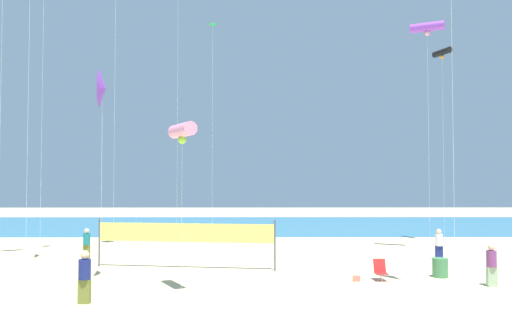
{
  "coord_description": "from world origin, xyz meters",
  "views": [
    {
      "loc": [
        0.88,
        -16.73,
        4.35
      ],
      "look_at": [
        1.03,
        7.78,
        5.25
      ],
      "focal_mm": 35.84,
      "sensor_mm": 36.0,
      "label": 1
    }
  ],
  "objects_px": {
    "beachgoer_teal_shirt": "(87,242)",
    "kite_violet_delta": "(103,89)",
    "folding_beach_chair": "(380,269)",
    "kite_black_tube": "(442,53)",
    "kite_violet_tube": "(427,28)",
    "trash_barrel": "(440,268)",
    "kite_pink_tube": "(182,131)",
    "beachgoer_navy_shirt": "(85,275)",
    "beachgoer_plum_shirt": "(492,263)",
    "beachgoer_white_shirt": "(439,243)",
    "beach_handbag": "(357,278)",
    "kite_green_diamond": "(213,35)",
    "volleyball_net": "(185,234)"
  },
  "relations": [
    {
      "from": "beachgoer_white_shirt",
      "to": "kite_green_diamond",
      "type": "xyz_separation_m",
      "value": [
        -12.88,
        9.07,
        13.82
      ]
    },
    {
      "from": "beachgoer_white_shirt",
      "to": "beach_handbag",
      "type": "relative_size",
      "value": 5.39
    },
    {
      "from": "beachgoer_white_shirt",
      "to": "kite_violet_tube",
      "type": "bearing_deg",
      "value": 5.63
    },
    {
      "from": "beachgoer_navy_shirt",
      "to": "kite_green_diamond",
      "type": "height_order",
      "value": "kite_green_diamond"
    },
    {
      "from": "beachgoer_plum_shirt",
      "to": "beachgoer_teal_shirt",
      "type": "relative_size",
      "value": 1.06
    },
    {
      "from": "beachgoer_plum_shirt",
      "to": "trash_barrel",
      "type": "distance_m",
      "value": 2.43
    },
    {
      "from": "volleyball_net",
      "to": "beach_handbag",
      "type": "relative_size",
      "value": 28.5
    },
    {
      "from": "volleyball_net",
      "to": "kite_green_diamond",
      "type": "bearing_deg",
      "value": 88.12
    },
    {
      "from": "kite_black_tube",
      "to": "kite_pink_tube",
      "type": "bearing_deg",
      "value": -136.14
    },
    {
      "from": "trash_barrel",
      "to": "kite_pink_tube",
      "type": "xyz_separation_m",
      "value": [
        -10.97,
        -3.29,
        5.75
      ]
    },
    {
      "from": "beachgoer_teal_shirt",
      "to": "kite_violet_delta",
      "type": "distance_m",
      "value": 10.35
    },
    {
      "from": "beachgoer_plum_shirt",
      "to": "kite_green_diamond",
      "type": "bearing_deg",
      "value": -90.03
    },
    {
      "from": "kite_violet_delta",
      "to": "kite_green_diamond",
      "type": "height_order",
      "value": "kite_green_diamond"
    },
    {
      "from": "kite_black_tube",
      "to": "kite_violet_delta",
      "type": "xyz_separation_m",
      "value": [
        -19.15,
        -13.03,
        -4.76
      ]
    },
    {
      "from": "kite_violet_delta",
      "to": "kite_violet_tube",
      "type": "distance_m",
      "value": 19.48
    },
    {
      "from": "kite_black_tube",
      "to": "kite_violet_delta",
      "type": "relative_size",
      "value": 1.48
    },
    {
      "from": "beachgoer_navy_shirt",
      "to": "kite_violet_delta",
      "type": "xyz_separation_m",
      "value": [
        -0.43,
        3.3,
        7.13
      ]
    },
    {
      "from": "kite_violet_delta",
      "to": "kite_pink_tube",
      "type": "bearing_deg",
      "value": -27.88
    },
    {
      "from": "volleyball_net",
      "to": "kite_green_diamond",
      "type": "relative_size",
      "value": 0.56
    },
    {
      "from": "folding_beach_chair",
      "to": "trash_barrel",
      "type": "relative_size",
      "value": 1.06
    },
    {
      "from": "beachgoer_navy_shirt",
      "to": "kite_pink_tube",
      "type": "xyz_separation_m",
      "value": [
        3.18,
        1.39,
        5.18
      ]
    },
    {
      "from": "kite_violet_tube",
      "to": "kite_black_tube",
      "type": "bearing_deg",
      "value": 60.17
    },
    {
      "from": "volleyball_net",
      "to": "folding_beach_chair",
      "type": "bearing_deg",
      "value": -18.53
    },
    {
      "from": "beachgoer_navy_shirt",
      "to": "trash_barrel",
      "type": "relative_size",
      "value": 2.2
    },
    {
      "from": "trash_barrel",
      "to": "kite_green_diamond",
      "type": "xyz_separation_m",
      "value": [
        -11.19,
        13.83,
        14.28
      ]
    },
    {
      "from": "beachgoer_white_shirt",
      "to": "kite_black_tube",
      "type": "relative_size",
      "value": 0.13
    },
    {
      "from": "beachgoer_white_shirt",
      "to": "kite_pink_tube",
      "type": "relative_size",
      "value": 0.26
    },
    {
      "from": "kite_violet_tube",
      "to": "beachgoer_white_shirt",
      "type": "bearing_deg",
      "value": -98.72
    },
    {
      "from": "beachgoer_white_shirt",
      "to": "kite_violet_tube",
      "type": "xyz_separation_m",
      "value": [
        0.39,
        2.52,
        12.43
      ]
    },
    {
      "from": "beachgoer_navy_shirt",
      "to": "volleyball_net",
      "type": "distance_m",
      "value": 7.43
    },
    {
      "from": "kite_violet_tube",
      "to": "kite_pink_tube",
      "type": "bearing_deg",
      "value": -140.96
    },
    {
      "from": "folding_beach_chair",
      "to": "beach_handbag",
      "type": "relative_size",
      "value": 2.89
    },
    {
      "from": "folding_beach_chair",
      "to": "trash_barrel",
      "type": "distance_m",
      "value": 2.9
    },
    {
      "from": "kite_green_diamond",
      "to": "kite_pink_tube",
      "type": "height_order",
      "value": "kite_green_diamond"
    },
    {
      "from": "beachgoer_navy_shirt",
      "to": "trash_barrel",
      "type": "height_order",
      "value": "beachgoer_navy_shirt"
    },
    {
      "from": "beachgoer_navy_shirt",
      "to": "kite_violet_tube",
      "type": "relative_size",
      "value": 0.14
    },
    {
      "from": "kite_black_tube",
      "to": "folding_beach_chair",
      "type": "bearing_deg",
      "value": -120.97
    },
    {
      "from": "kite_black_tube",
      "to": "kite_violet_tube",
      "type": "xyz_separation_m",
      "value": [
        -2.5,
        -4.36,
        0.44
      ]
    },
    {
      "from": "volleyball_net",
      "to": "beachgoer_white_shirt",
      "type": "bearing_deg",
      "value": 10.69
    },
    {
      "from": "volleyball_net",
      "to": "beachgoer_navy_shirt",
      "type": "bearing_deg",
      "value": -110.36
    },
    {
      "from": "beachgoer_white_shirt",
      "to": "kite_violet_tube",
      "type": "distance_m",
      "value": 12.69
    },
    {
      "from": "beachgoer_navy_shirt",
      "to": "beachgoer_teal_shirt",
      "type": "distance_m",
      "value": 10.64
    },
    {
      "from": "beachgoer_teal_shirt",
      "to": "kite_violet_tube",
      "type": "distance_m",
      "value": 23.16
    },
    {
      "from": "beach_handbag",
      "to": "kite_violet_delta",
      "type": "height_order",
      "value": "kite_violet_delta"
    },
    {
      "from": "beachgoer_plum_shirt",
      "to": "folding_beach_chair",
      "type": "height_order",
      "value": "beachgoer_plum_shirt"
    },
    {
      "from": "beachgoer_plum_shirt",
      "to": "kite_violet_delta",
      "type": "height_order",
      "value": "kite_violet_delta"
    },
    {
      "from": "folding_beach_chair",
      "to": "kite_black_tube",
      "type": "distance_m",
      "value": 18.99
    },
    {
      "from": "beachgoer_teal_shirt",
      "to": "kite_green_diamond",
      "type": "xyz_separation_m",
      "value": [
        6.18,
        8.37,
        13.83
      ]
    },
    {
      "from": "beachgoer_plum_shirt",
      "to": "trash_barrel",
      "type": "bearing_deg",
      "value": -93.3
    },
    {
      "from": "kite_green_diamond",
      "to": "trash_barrel",
      "type": "bearing_deg",
      "value": -51.01
    }
  ]
}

